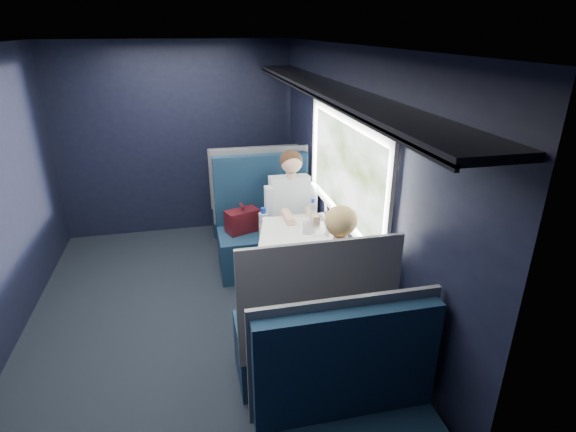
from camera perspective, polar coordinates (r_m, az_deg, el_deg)
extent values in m
cube|color=black|center=(4.18, -12.48, -13.24)|extent=(2.80, 4.20, 0.01)
cube|color=black|center=(3.86, 8.01, 3.44)|extent=(0.10, 4.20, 2.30)
cube|color=black|center=(5.69, -13.90, 9.34)|extent=(2.80, 0.10, 2.30)
cube|color=black|center=(1.78, -14.40, -23.39)|extent=(2.80, 0.10, 2.30)
cube|color=silver|center=(3.40, -16.05, 20.90)|extent=(2.80, 4.20, 0.10)
cube|color=#BFB5A6|center=(3.68, 7.45, 12.13)|extent=(0.03, 1.84, 0.07)
cube|color=#BFB5A6|center=(3.92, 6.83, -0.15)|extent=(0.03, 1.84, 0.07)
cube|color=#BFB5A6|center=(3.01, 12.67, 0.87)|extent=(0.03, 0.07, 0.78)
cube|color=#BFB5A6|center=(4.59, 3.45, 8.99)|extent=(0.03, 0.07, 0.78)
cube|color=black|center=(3.59, 5.18, 15.77)|extent=(0.36, 4.10, 0.04)
cube|color=black|center=(3.55, 2.45, 15.42)|extent=(0.02, 4.10, 0.03)
cube|color=red|center=(3.66, 7.63, 14.37)|extent=(0.01, 0.10, 0.12)
cylinder|color=#54565E|center=(4.05, -0.28, -7.88)|extent=(0.08, 0.08, 0.70)
cube|color=silver|center=(3.91, 2.29, -2.91)|extent=(0.62, 1.00, 0.04)
cube|color=#0B1C31|center=(4.77, -2.65, -4.52)|extent=(1.00, 0.50, 0.45)
cube|color=#0B1C31|center=(4.81, -3.41, 3.47)|extent=(1.00, 0.10, 0.75)
cube|color=#54565E|center=(4.85, -3.52, 3.95)|extent=(1.04, 0.03, 0.82)
cube|color=#54565E|center=(4.59, -2.61, -1.20)|extent=(0.06, 0.40, 0.20)
cube|color=#460F15|center=(4.67, -5.81, -0.60)|extent=(0.38, 0.29, 0.24)
cylinder|color=#460F15|center=(4.60, -5.90, 1.32)|extent=(0.08, 0.14, 0.03)
cylinder|color=silver|center=(4.52, -3.11, -1.18)|extent=(0.10, 0.10, 0.26)
cylinder|color=#1732AF|center=(4.45, -3.16, 0.69)|extent=(0.05, 0.05, 0.06)
cube|color=#0B1C31|center=(3.49, 2.09, -16.11)|extent=(1.00, 0.50, 0.45)
cube|color=#0B1C31|center=(2.90, 3.77, -10.51)|extent=(1.00, 0.10, 0.75)
cube|color=#54565E|center=(2.84, 4.10, -10.68)|extent=(1.04, 0.03, 0.82)
cube|color=#54565E|center=(3.33, 1.95, -11.24)|extent=(0.06, 0.40, 0.20)
cube|color=#0B1C31|center=(5.76, -4.59, 0.41)|extent=(1.00, 0.40, 0.45)
cube|color=#0B1C31|center=(5.34, -4.39, 4.95)|extent=(1.00, 0.10, 0.66)
cube|color=#54565E|center=(5.29, -4.31, 4.98)|extent=(1.04, 0.03, 0.72)
cube|color=#0B1C31|center=(2.51, 7.49, -18.21)|extent=(1.00, 0.10, 0.66)
cube|color=#54565E|center=(2.53, 7.08, -17.09)|extent=(1.04, 0.03, 0.72)
cube|color=black|center=(4.56, 0.69, -1.60)|extent=(0.36, 0.44, 0.16)
cube|color=black|center=(4.52, 1.26, -6.14)|extent=(0.32, 0.12, 0.45)
cube|color=silver|center=(4.61, 0.25, 2.04)|extent=(0.40, 0.29, 0.53)
cylinder|color=#D8A88C|center=(4.48, 0.37, 5.21)|extent=(0.10, 0.10, 0.06)
sphere|color=#D8A88C|center=(4.42, 0.43, 6.80)|extent=(0.21, 0.21, 0.21)
sphere|color=#382114|center=(4.43, 0.39, 7.04)|extent=(0.22, 0.22, 0.22)
cube|color=silver|center=(4.53, -2.35, 1.65)|extent=(0.09, 0.12, 0.34)
cube|color=silver|center=(4.62, 3.02, 2.08)|extent=(0.09, 0.12, 0.34)
cube|color=black|center=(3.48, 5.62, -10.15)|extent=(0.36, 0.44, 0.16)
cube|color=black|center=(3.81, 4.50, -12.41)|extent=(0.32, 0.12, 0.45)
cube|color=black|center=(3.22, 6.67, -7.92)|extent=(0.40, 0.29, 0.53)
cylinder|color=#D8A88C|center=(3.12, 6.67, -3.13)|extent=(0.10, 0.10, 0.06)
sphere|color=#D8A88C|center=(3.08, 6.66, -0.71)|extent=(0.21, 0.21, 0.21)
sphere|color=tan|center=(3.06, 6.76, -0.56)|extent=(0.22, 0.22, 0.22)
cube|color=black|center=(3.19, 2.66, -8.05)|extent=(0.09, 0.12, 0.34)
cube|color=black|center=(3.32, 10.07, -7.08)|extent=(0.09, 0.12, 0.34)
cube|color=tan|center=(3.11, 7.13, -6.56)|extent=(0.26, 0.07, 0.36)
cube|color=white|center=(3.91, 0.64, -2.53)|extent=(0.75, 0.94, 0.01)
cube|color=silver|center=(4.04, 3.48, -1.61)|extent=(0.30, 0.35, 0.01)
cube|color=silver|center=(4.02, 4.98, 0.00)|extent=(0.09, 0.29, 0.20)
cube|color=black|center=(4.02, 4.89, 0.00)|extent=(0.07, 0.25, 0.17)
cylinder|color=silver|center=(4.21, 3.15, 0.64)|extent=(0.06, 0.06, 0.17)
cylinder|color=#1732AF|center=(4.17, 3.19, 1.99)|extent=(0.03, 0.03, 0.04)
cylinder|color=white|center=(4.23, 3.09, 0.19)|extent=(0.08, 0.08, 0.10)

